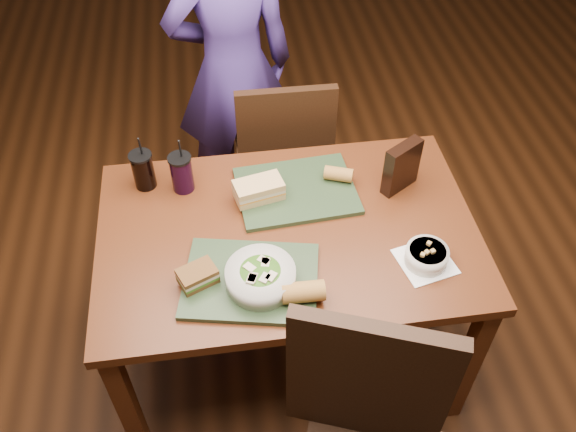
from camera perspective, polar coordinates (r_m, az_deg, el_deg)
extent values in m
plane|color=#381C0B|center=(2.69, 0.00, -12.11)|extent=(6.00, 6.00, 0.00)
cube|color=#512510|center=(2.23, -14.71, -16.98)|extent=(0.06, 0.06, 0.71)
cube|color=#512510|center=(2.33, 16.55, -13.08)|extent=(0.06, 0.06, 0.71)
cube|color=#512510|center=(2.65, -14.12, -2.43)|extent=(0.06, 0.06, 0.71)
cube|color=#512510|center=(2.74, 11.38, 0.22)|extent=(0.06, 0.06, 0.71)
cube|color=#512510|center=(2.10, 0.00, -1.69)|extent=(1.30, 0.85, 0.04)
cube|color=black|center=(1.74, 7.49, -15.13)|extent=(0.44, 0.20, 0.54)
cube|color=black|center=(2.84, -0.66, 5.48)|extent=(0.41, 0.41, 0.04)
cube|color=black|center=(2.53, -0.15, 7.24)|extent=(0.41, 0.05, 0.48)
cube|color=black|center=(2.86, -3.61, -0.55)|extent=(0.04, 0.04, 0.41)
cube|color=black|center=(2.89, 3.25, 0.16)|extent=(0.04, 0.04, 0.41)
cube|color=black|center=(3.11, -4.24, 4.10)|extent=(0.04, 0.04, 0.41)
cube|color=black|center=(3.14, 2.10, 4.71)|extent=(0.04, 0.04, 0.41)
imported|color=#402B77|center=(2.80, -5.21, 13.54)|extent=(0.61, 0.44, 1.56)
cube|color=#263920|center=(1.94, -3.50, -6.06)|extent=(0.48, 0.40, 0.02)
cube|color=#263920|center=(2.21, 0.79, 2.38)|extent=(0.44, 0.35, 0.02)
cylinder|color=silver|center=(1.90, -2.58, -5.71)|extent=(0.22, 0.22, 0.06)
ellipsoid|color=#427219|center=(1.89, -2.60, -5.47)|extent=(0.18, 0.18, 0.05)
cube|color=beige|center=(1.85, -2.19, -5.83)|extent=(0.04, 0.04, 0.01)
cube|color=beige|center=(1.89, -2.28, -4.17)|extent=(0.04, 0.04, 0.01)
cube|color=beige|center=(1.85, -3.44, -5.91)|extent=(0.04, 0.04, 0.01)
cube|color=beige|center=(1.89, -2.12, -4.38)|extent=(0.03, 0.04, 0.01)
cube|color=beige|center=(1.85, -3.32, -5.79)|extent=(0.04, 0.04, 0.01)
cube|color=beige|center=(1.88, -3.62, -4.85)|extent=(0.04, 0.04, 0.01)
cube|color=beige|center=(1.85, -1.58, -5.68)|extent=(0.04, 0.04, 0.01)
cube|color=white|center=(2.05, 12.71, -4.18)|extent=(0.20, 0.20, 0.00)
cylinder|color=silver|center=(2.02, 12.84, -3.65)|extent=(0.14, 0.14, 0.05)
cylinder|color=black|center=(2.01, 12.94, -3.26)|extent=(0.12, 0.12, 0.01)
cube|color=#B28947|center=(1.98, 12.49, -3.56)|extent=(0.02, 0.02, 0.01)
cube|color=#B28947|center=(2.00, 13.39, -3.23)|extent=(0.02, 0.02, 0.01)
cube|color=#B28947|center=(2.02, 13.06, -2.52)|extent=(0.02, 0.02, 0.01)
cube|color=#B28947|center=(1.99, 12.86, -3.33)|extent=(0.02, 0.02, 0.01)
cube|color=#593819|center=(1.94, -8.40, -5.92)|extent=(0.14, 0.12, 0.02)
cube|color=#3F721E|center=(1.93, -8.44, -5.68)|extent=(0.14, 0.12, 0.01)
cube|color=beige|center=(1.92, -8.48, -5.46)|extent=(0.14, 0.12, 0.01)
cube|color=#593819|center=(1.91, -8.53, -5.20)|extent=(0.14, 0.12, 0.02)
cube|color=tan|center=(2.17, -2.74, 2.05)|extent=(0.19, 0.13, 0.02)
cube|color=orange|center=(2.16, -2.75, 2.35)|extent=(0.19, 0.13, 0.01)
cube|color=beige|center=(2.15, -2.76, 2.53)|extent=(0.19, 0.13, 0.01)
cube|color=tan|center=(2.14, -2.78, 2.90)|extent=(0.19, 0.13, 0.02)
cylinder|color=#AD7533|center=(1.86, 1.44, -7.11)|extent=(0.13, 0.07, 0.07)
cylinder|color=#AD7533|center=(2.23, 4.75, 3.93)|extent=(0.12, 0.08, 0.05)
cylinder|color=black|center=(2.26, -13.38, 4.11)|extent=(0.08, 0.08, 0.14)
cylinder|color=black|center=(2.21, -13.70, 5.50)|extent=(0.08, 0.08, 0.01)
cylinder|color=black|center=(2.19, -13.65, 6.31)|extent=(0.01, 0.02, 0.09)
cylinder|color=black|center=(2.22, -9.90, 3.90)|extent=(0.08, 0.08, 0.14)
cylinder|color=black|center=(2.17, -10.15, 5.34)|extent=(0.08, 0.08, 0.01)
cylinder|color=black|center=(2.15, -10.05, 6.17)|extent=(0.01, 0.02, 0.09)
cube|color=black|center=(2.21, 10.58, 4.55)|extent=(0.15, 0.12, 0.19)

